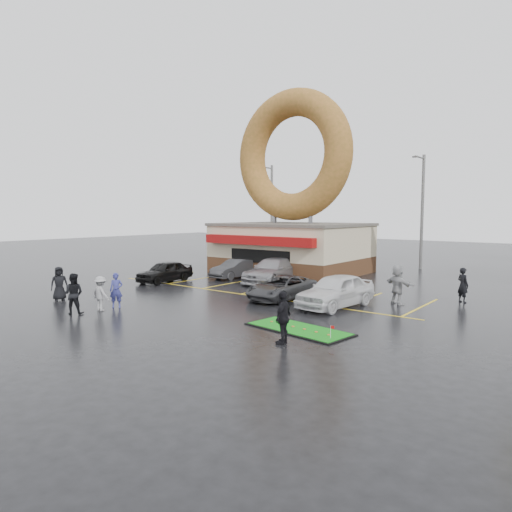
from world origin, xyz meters
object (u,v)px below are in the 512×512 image
Objects in this scene: streetlight_left at (271,210)px; dumpster at (223,257)px; car_grey at (282,288)px; car_white at (336,291)px; person_cameraman at (283,318)px; car_silver at (273,270)px; person_blue at (116,290)px; car_dgrey at (236,269)px; streetlight_mid at (422,209)px; car_black at (165,271)px; putting_green at (299,329)px; donut_shop at (292,213)px.

streetlight_left reaches higher than dumpster.
car_white is (3.16, -0.10, 0.18)m from car_grey.
person_cameraman is at bearing -52.64° from car_grey.
streetlight_left is 1.70× the size of car_silver.
person_blue reaches higher than dumpster.
car_silver is at bearing 3.94° from car_dgrey.
car_silver is (-5.14, -12.92, -4.01)m from streetlight_mid.
car_silver is 2.92× the size of person_cameraman.
car_silver reaches higher than car_dgrey.
car_black reaches higher than dumpster.
car_dgrey is 11.14m from person_blue.
car_grey reaches higher than putting_green.
streetlight_left is 1.00× the size of streetlight_mid.
putting_green is (9.71, -14.13, -4.43)m from donut_shop.
car_dgrey is at bearing 149.87° from car_grey.
streetlight_left is 4.95× the size of person_cameraman.
car_silver is (3.14, 0.00, 0.13)m from car_dgrey.
person_cameraman reaches higher than car_silver.
streetlight_left is at bearing 128.42° from putting_green.
car_grey is 6.29m from putting_green.
donut_shop is 2.92× the size of car_white.
person_cameraman is at bearing -29.01° from car_black.
streetlight_left is at bearing 119.55° from car_dgrey.
streetlight_mid is at bearing 54.90° from car_black.
car_grey is at bearing -4.23° from car_black.
putting_green is at bearing -72.54° from car_white.
streetlight_left is 5.00× the size of dumpster.
streetlight_mid is 2.07× the size of car_grey.
streetlight_left is 27.31m from putting_green.
streetlight_mid reaches higher than car_dgrey.
person_cameraman is (3.30, -23.97, -3.87)m from streetlight_mid.
person_blue is 0.91× the size of person_cameraman.
streetlight_mid is at bearing 30.79° from person_blue.
streetlight_mid is at bearing 97.01° from putting_green.
person_cameraman is 24.09m from dumpster.
car_black is at bearing -127.21° from person_cameraman.
car_black is 8.09m from person_blue.
donut_shop is at bearing -158.46° from person_cameraman.
donut_shop is at bearing 48.07° from person_blue.
streetlight_left is at bearing 73.43° from dumpster.
dumpster is (-9.18, 5.36, -0.12)m from car_silver.
car_black is 0.76× the size of car_silver.
car_silver is 11.02m from person_blue.
person_cameraman is at bearing -58.56° from car_silver.
streetlight_left is at bearing 135.22° from donut_shop.
donut_shop reaches higher than car_grey.
streetlight_left is 2.07× the size of putting_green.
dumpster is 0.41× the size of putting_green.
car_white is 2.80× the size of person_blue.
car_white reaches higher than car_black.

